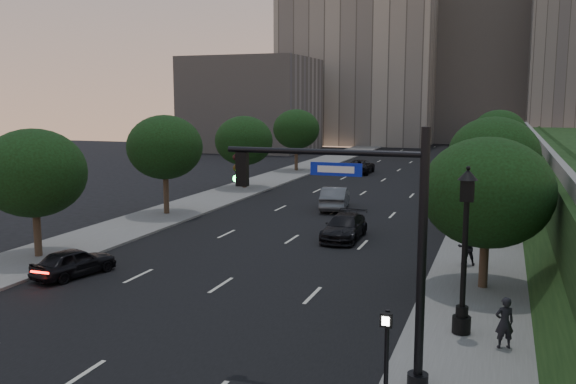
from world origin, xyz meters
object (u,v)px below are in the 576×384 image
at_px(sedan_far_left, 360,166).
at_px(street_lamp, 464,259).
at_px(sedan_near_left, 74,262).
at_px(pedestrian_b, 467,247).
at_px(pedestrian_c, 488,225).
at_px(pedestrian_a, 504,323).
at_px(sedan_mid_left, 335,198).
at_px(sedan_far_right, 437,180).
at_px(sedan_near_right, 344,227).
at_px(traffic_signal_mast, 380,253).

bearing_deg(sedan_far_left, street_lamp, 105.69).
distance_m(sedan_near_left, pedestrian_b, 17.63).
bearing_deg(street_lamp, sedan_near_left, 174.74).
relative_size(sedan_near_left, pedestrian_c, 2.16).
bearing_deg(pedestrian_b, pedestrian_a, 81.36).
bearing_deg(pedestrian_c, sedan_far_left, -97.72).
height_order(sedan_mid_left, sedan_far_left, sedan_mid_left).
relative_size(sedan_mid_left, sedan_far_right, 1.10).
bearing_deg(pedestrian_c, sedan_mid_left, -68.10).
bearing_deg(sedan_near_left, sedan_far_right, -95.01).
distance_m(pedestrian_a, pedestrian_b, 9.65).
bearing_deg(pedestrian_c, sedan_near_left, 3.57).
xyz_separation_m(sedan_far_right, pedestrian_a, (5.71, -35.40, 0.19)).
relative_size(sedan_near_right, pedestrian_b, 2.85).
xyz_separation_m(pedestrian_a, pedestrian_b, (-1.66, 9.50, 0.03)).
bearing_deg(sedan_near_right, sedan_far_left, 100.32).
bearing_deg(pedestrian_b, sedan_far_right, -99.68).
distance_m(sedan_mid_left, sedan_near_right, 9.41).
relative_size(sedan_mid_left, pedestrian_a, 3.07).
bearing_deg(sedan_near_left, pedestrian_a, -172.47).
distance_m(street_lamp, pedestrian_c, 14.09).
distance_m(sedan_mid_left, pedestrian_b, 16.03).
xyz_separation_m(street_lamp, sedan_far_right, (-4.41, 34.57, -1.87)).
height_order(sedan_mid_left, sedan_near_right, sedan_mid_left).
relative_size(sedan_near_left, pedestrian_b, 2.27).
relative_size(traffic_signal_mast, street_lamp, 1.25).
height_order(traffic_signal_mast, sedan_far_left, traffic_signal_mast).
xyz_separation_m(street_lamp, pedestrian_c, (0.45, 13.99, -1.61)).
bearing_deg(pedestrian_b, traffic_signal_mast, 64.58).
height_order(traffic_signal_mast, sedan_near_right, traffic_signal_mast).
height_order(street_lamp, sedan_near_left, street_lamp).
bearing_deg(street_lamp, sedan_mid_left, 115.17).
bearing_deg(pedestrian_a, sedan_far_right, -103.62).
bearing_deg(sedan_near_left, sedan_mid_left, -92.78).
height_order(traffic_signal_mast, sedan_near_left, traffic_signal_mast).
relative_size(sedan_mid_left, pedestrian_b, 2.98).
xyz_separation_m(sedan_near_left, sedan_far_left, (3.28, 41.58, 0.09)).
xyz_separation_m(traffic_signal_mast, pedestrian_a, (3.22, 3.44, -2.72)).
bearing_deg(sedan_far_left, pedestrian_c, 113.78).
bearing_deg(sedan_near_right, pedestrian_b, -30.48).
bearing_deg(street_lamp, traffic_signal_mast, -114.19).
bearing_deg(sedan_near_right, pedestrian_a, -58.69).
distance_m(pedestrian_b, pedestrian_c, 5.38).
xyz_separation_m(sedan_far_left, sedan_far_right, (8.79, -8.53, 0.03)).
relative_size(street_lamp, pedestrian_a, 3.49).
bearing_deg(traffic_signal_mast, sedan_mid_left, 107.60).
distance_m(sedan_near_left, pedestrian_a, 17.93).
bearing_deg(sedan_far_left, sedan_mid_left, 96.88).
bearing_deg(pedestrian_b, sedan_mid_left, -71.30).
bearing_deg(sedan_far_left, pedestrian_a, 106.93).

